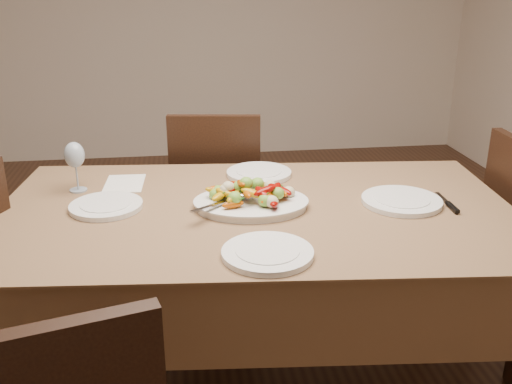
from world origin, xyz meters
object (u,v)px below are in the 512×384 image
object	(u,v)px
plate_left	(106,206)
plate_far	(259,173)
wine_glass	(76,165)
dining_table	(256,301)
serving_platter	(251,205)
plate_right	(402,201)
chair_far	(219,199)
plate_near	(267,253)

from	to	relation	value
plate_left	plate_far	size ratio (longest dim) A/B	0.96
wine_glass	dining_table	bearing A→B (deg)	-22.31
serving_platter	plate_far	size ratio (longest dim) A/B	1.48
plate_right	plate_left	bearing A→B (deg)	174.92
chair_far	wine_glass	world-z (taller)	wine_glass
dining_table	serving_platter	xyz separation A→B (m)	(-0.02, 0.01, 0.39)
plate_right	plate_far	world-z (taller)	same
dining_table	plate_far	distance (m)	0.53
chair_far	serving_platter	distance (m)	0.88
plate_left	plate_far	world-z (taller)	same
plate_right	wine_glass	size ratio (longest dim) A/B	1.41
dining_table	serving_platter	world-z (taller)	serving_platter
plate_left	wine_glass	bearing A→B (deg)	122.33
plate_right	wine_glass	world-z (taller)	wine_glass
dining_table	chair_far	xyz separation A→B (m)	(-0.08, 0.83, 0.10)
dining_table	plate_right	xyz separation A→B (m)	(0.53, -0.02, 0.39)
serving_platter	plate_left	distance (m)	0.51
chair_far	plate_far	world-z (taller)	chair_far
plate_right	wine_glass	bearing A→B (deg)	166.10
dining_table	wine_glass	xyz separation A→B (m)	(-0.65, 0.27, 0.48)
chair_far	wine_glass	distance (m)	0.89
plate_far	plate_right	bearing A→B (deg)	-38.72
chair_far	plate_left	bearing A→B (deg)	67.39
dining_table	chair_far	distance (m)	0.84
plate_right	plate_near	distance (m)	0.65
dining_table	serving_platter	size ratio (longest dim) A/B	4.65
plate_right	plate_far	bearing A→B (deg)	141.28
plate_near	plate_far	bearing A→B (deg)	83.95
dining_table	plate_far	size ratio (longest dim) A/B	6.89
serving_platter	plate_right	world-z (taller)	serving_platter
serving_platter	plate_far	world-z (taller)	serving_platter
plate_near	wine_glass	distance (m)	0.91
plate_left	plate_far	distance (m)	0.65
dining_table	serving_platter	bearing A→B (deg)	154.61
serving_platter	plate_left	bearing A→B (deg)	173.14
dining_table	plate_left	size ratio (longest dim) A/B	7.17
dining_table	plate_right	distance (m)	0.66
chair_far	plate_left	size ratio (longest dim) A/B	3.70
serving_platter	plate_near	world-z (taller)	serving_platter
plate_left	plate_near	xyz separation A→B (m)	(0.51, -0.44, 0.00)
plate_left	plate_right	xyz separation A→B (m)	(1.06, -0.09, 0.00)
dining_table	plate_far	bearing A→B (deg)	80.28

